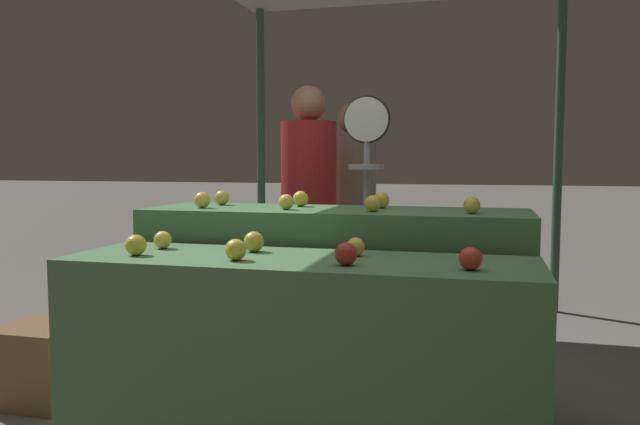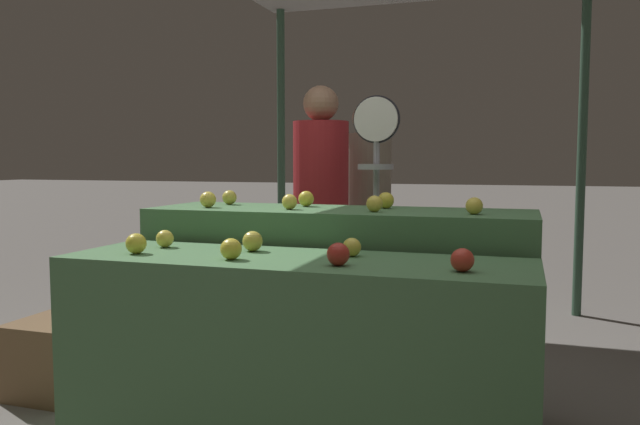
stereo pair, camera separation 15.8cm
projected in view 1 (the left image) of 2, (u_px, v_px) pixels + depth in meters
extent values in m
cylinder|color=#33513D|center=(261.00, 155.00, 5.56)|extent=(0.07, 0.07, 2.54)
cylinder|color=#33513D|center=(558.00, 154.00, 4.93)|extent=(0.07, 0.07, 2.54)
cube|color=#4C7A4C|center=(298.00, 367.00, 2.40)|extent=(1.80, 0.55, 0.85)
cube|color=#4C7A4C|center=(334.00, 312.00, 2.98)|extent=(1.80, 0.55, 0.99)
sphere|color=gold|center=(136.00, 245.00, 2.43)|extent=(0.08, 0.08, 0.08)
sphere|color=gold|center=(236.00, 250.00, 2.31)|extent=(0.08, 0.08, 0.08)
sphere|color=#B72D23|center=(346.00, 254.00, 2.20)|extent=(0.08, 0.08, 0.08)
sphere|color=red|center=(470.00, 259.00, 2.10)|extent=(0.08, 0.08, 0.08)
sphere|color=yellow|center=(163.00, 240.00, 2.62)|extent=(0.07, 0.07, 0.07)
sphere|color=gold|center=(254.00, 242.00, 2.53)|extent=(0.08, 0.08, 0.08)
sphere|color=yellow|center=(355.00, 247.00, 2.41)|extent=(0.07, 0.07, 0.07)
sphere|color=yellow|center=(202.00, 200.00, 2.99)|extent=(0.08, 0.08, 0.08)
sphere|color=yellow|center=(286.00, 202.00, 2.89)|extent=(0.07, 0.07, 0.07)
sphere|color=yellow|center=(372.00, 203.00, 2.78)|extent=(0.07, 0.07, 0.07)
sphere|color=yellow|center=(472.00, 205.00, 2.67)|extent=(0.07, 0.07, 0.07)
sphere|color=gold|center=(222.00, 198.00, 3.19)|extent=(0.07, 0.07, 0.07)
sphere|color=gold|center=(301.00, 199.00, 3.09)|extent=(0.08, 0.08, 0.08)
sphere|color=gold|center=(381.00, 200.00, 2.97)|extent=(0.08, 0.08, 0.08)
cylinder|color=#99999E|center=(366.00, 246.00, 3.55)|extent=(0.04, 0.04, 1.47)
cylinder|color=black|center=(367.00, 120.00, 3.48)|extent=(0.27, 0.01, 0.27)
cylinder|color=silver|center=(366.00, 119.00, 3.47)|extent=(0.25, 0.02, 0.25)
cylinder|color=#99999E|center=(366.00, 154.00, 3.48)|extent=(0.01, 0.01, 0.14)
cylinder|color=#99999E|center=(366.00, 167.00, 3.49)|extent=(0.20, 0.20, 0.03)
cube|color=#2D2D38|center=(309.00, 291.00, 3.95)|extent=(0.30, 0.25, 0.78)
cylinder|color=maroon|center=(309.00, 176.00, 3.89)|extent=(0.46, 0.46, 0.68)
sphere|color=#936B51|center=(309.00, 103.00, 3.86)|extent=(0.22, 0.22, 0.22)
cube|color=#2D2D38|center=(352.00, 280.00, 4.41)|extent=(0.27, 0.19, 0.75)
cylinder|color=#756656|center=(352.00, 181.00, 4.35)|extent=(0.38, 0.38, 0.65)
sphere|color=#936B51|center=(352.00, 118.00, 4.32)|extent=(0.21, 0.21, 0.21)
cube|color=brown|center=(42.00, 363.00, 3.16)|extent=(0.39, 0.39, 0.39)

